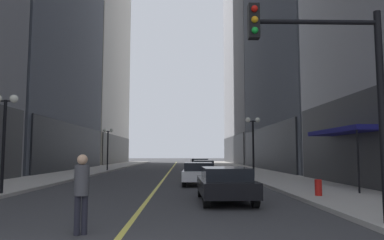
{
  "coord_description": "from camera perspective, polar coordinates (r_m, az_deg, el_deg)",
  "views": [
    {
      "loc": [
        1.41,
        -4.84,
        1.85
      ],
      "look_at": [
        2.14,
        24.51,
        4.63
      ],
      "focal_mm": 33.18,
      "sensor_mm": 36.0,
      "label": 1
    }
  ],
  "objects": [
    {
      "name": "building_left_far",
      "position": [
        72.58,
        -17.27,
        16.21
      ],
      "size": [
        14.54,
        26.0,
        56.73
      ],
      "color": "#B7AD99",
      "rests_on": "ground"
    },
    {
      "name": "storefront_awning_right",
      "position": [
        19.92,
        23.16,
        -1.69
      ],
      "size": [
        1.6,
        5.98,
        3.12
      ],
      "color": "navy",
      "rests_on": "ground"
    },
    {
      "name": "street_lamp_left_near",
      "position": [
        17.53,
        -27.88,
        -0.17
      ],
      "size": [
        1.06,
        0.36,
        4.43
      ],
      "color": "black",
      "rests_on": "ground"
    },
    {
      "name": "pedestrian_with_orange_bag",
      "position": [
        8.69,
        -17.31,
        -10.27
      ],
      "size": [
        0.44,
        0.44,
        1.83
      ],
      "color": "black",
      "rests_on": "ground"
    },
    {
      "name": "car_yellow",
      "position": [
        28.41,
        1.83,
        -7.68
      ],
      "size": [
        1.8,
        4.83,
        1.32
      ],
      "color": "yellow",
      "rests_on": "ground"
    },
    {
      "name": "lane_centre_stripe",
      "position": [
        39.91,
        -3.48,
        -8.05
      ],
      "size": [
        0.16,
        70.0,
        0.01
      ],
      "primitive_type": "cube",
      "color": "#E5D64C",
      "rests_on": "ground"
    },
    {
      "name": "ground_plane",
      "position": [
        39.91,
        -3.48,
        -8.05
      ],
      "size": [
        200.0,
        200.0,
        0.0
      ],
      "primitive_type": "plane",
      "color": "#38383A"
    },
    {
      "name": "fire_hydrant_right",
      "position": [
        15.5,
        19.65,
        -10.46
      ],
      "size": [
        0.28,
        0.28,
        0.8
      ],
      "primitive_type": "cylinder",
      "color": "red",
      "rests_on": "ground"
    },
    {
      "name": "car_black",
      "position": [
        13.86,
        5.35,
        -10.05
      ],
      "size": [
        1.98,
        4.39,
        1.32
      ],
      "color": "black",
      "rests_on": "ground"
    },
    {
      "name": "car_white",
      "position": [
        21.24,
        1.01,
        -8.46
      ],
      "size": [
        1.97,
        4.31,
        1.32
      ],
      "color": "silver",
      "rests_on": "ground"
    },
    {
      "name": "traffic_light_near_right",
      "position": [
        9.74,
        22.6,
        6.23
      ],
      "size": [
        3.43,
        0.35,
        5.65
      ],
      "color": "black",
      "rests_on": "ground"
    },
    {
      "name": "sidewalk_left",
      "position": [
        41.03,
        -15.18,
        -7.7
      ],
      "size": [
        4.5,
        78.0,
        0.15
      ],
      "primitive_type": "cube",
      "color": "#ADA8A0",
      "rests_on": "ground"
    },
    {
      "name": "street_lamp_left_far",
      "position": [
        37.83,
        -13.36,
        -3.13
      ],
      "size": [
        1.06,
        0.36,
        4.43
      ],
      "color": "black",
      "rests_on": "ground"
    },
    {
      "name": "building_right_far",
      "position": [
        70.8,
        11.5,
        14.49
      ],
      "size": [
        12.57,
        26.0,
        51.8
      ],
      "color": "gray",
      "rests_on": "ground"
    },
    {
      "name": "street_lamp_right_mid",
      "position": [
        25.7,
        9.78,
        -2.19
      ],
      "size": [
        1.06,
        0.36,
        4.43
      ],
      "color": "black",
      "rests_on": "ground"
    },
    {
      "name": "sidewalk_right",
      "position": [
        40.46,
        8.39,
        -7.86
      ],
      "size": [
        4.5,
        78.0,
        0.15
      ],
      "primitive_type": "cube",
      "color": "#ADA8A0",
      "rests_on": "ground"
    },
    {
      "name": "car_navy",
      "position": [
        37.95,
        1.11,
        -7.11
      ],
      "size": [
        2.07,
        4.61,
        1.32
      ],
      "color": "#141E4C",
      "rests_on": "ground"
    }
  ]
}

